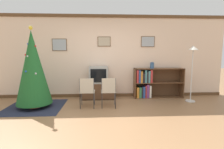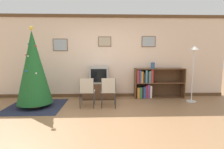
% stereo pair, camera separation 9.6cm
% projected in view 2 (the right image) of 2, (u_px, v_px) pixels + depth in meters
% --- Properties ---
extents(ground_plane, '(24.00, 24.00, 0.00)m').
position_uv_depth(ground_plane, '(104.00, 122.00, 3.79)').
color(ground_plane, '#936B47').
extents(wall_back, '(8.10, 0.11, 2.70)m').
position_uv_depth(wall_back, '(104.00, 56.00, 5.80)').
color(wall_back, beige).
rests_on(wall_back, ground_plane).
extents(area_rug, '(1.51, 1.49, 0.01)m').
position_uv_depth(area_rug, '(36.00, 106.00, 4.84)').
color(area_rug, '#23283D').
rests_on(area_rug, ground_plane).
extents(christmas_tree, '(0.93, 0.93, 2.17)m').
position_uv_depth(christmas_tree, '(33.00, 68.00, 4.70)').
color(christmas_tree, maroon).
rests_on(christmas_tree, area_rug).
extents(tv_console, '(1.06, 0.46, 0.52)m').
position_uv_depth(tv_console, '(99.00, 91.00, 5.64)').
color(tv_console, '#412A1A').
rests_on(tv_console, ground_plane).
extents(television, '(0.59, 0.44, 0.53)m').
position_uv_depth(television, '(99.00, 75.00, 5.58)').
color(television, '#9E9E99').
rests_on(television, tv_console).
extents(folding_chair_left, '(0.40, 0.40, 0.82)m').
position_uv_depth(folding_chair_left, '(87.00, 91.00, 4.67)').
color(folding_chair_left, '#BCB29E').
rests_on(folding_chair_left, ground_plane).
extents(folding_chair_right, '(0.40, 0.40, 0.82)m').
position_uv_depth(folding_chair_right, '(108.00, 90.00, 4.69)').
color(folding_chair_right, '#BCB29E').
rests_on(folding_chair_right, ground_plane).
extents(bookshelf, '(1.61, 0.36, 0.97)m').
position_uv_depth(bookshelf, '(150.00, 83.00, 5.73)').
color(bookshelf, brown).
rests_on(bookshelf, ground_plane).
extents(vase, '(0.13, 0.13, 0.20)m').
position_uv_depth(vase, '(153.00, 65.00, 5.63)').
color(vase, '#335684').
rests_on(vase, bookshelf).
extents(standing_lamp, '(0.28, 0.28, 1.68)m').
position_uv_depth(standing_lamp, '(194.00, 59.00, 5.14)').
color(standing_lamp, silver).
rests_on(standing_lamp, ground_plane).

